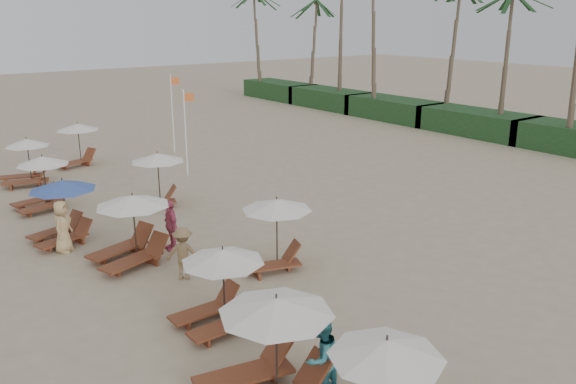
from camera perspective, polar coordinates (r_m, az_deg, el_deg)
ground at (r=16.58m, az=14.23°, el=-11.32°), size 160.00×160.00×0.00m
shrub_hedge at (r=41.59m, az=18.03°, el=6.49°), size 3.20×53.00×1.60m
lounger_station_1 at (r=12.36m, az=-2.19°, el=-15.42°), size 2.86×2.43×2.23m
lounger_station_2 at (r=15.06m, az=-6.99°, el=-9.29°), size 2.41×2.15×2.08m
lounger_station_3 at (r=19.42m, az=-15.49°, el=-3.64°), size 2.79×2.52×2.22m
lounger_station_4 at (r=21.92m, az=-21.49°, el=-1.58°), size 2.55×2.31×2.22m
lounger_station_5 at (r=25.97m, az=-23.17°, el=0.76°), size 2.47×2.11×2.21m
lounger_station_6 at (r=30.28m, az=-24.51°, el=2.50°), size 2.58×2.48×2.16m
inland_station_0 at (r=18.15m, az=-1.28°, el=-3.22°), size 2.60×2.24×2.22m
inland_station_1 at (r=24.82m, az=-12.82°, el=1.85°), size 2.62×2.24×2.22m
inland_station_2 at (r=32.94m, az=-20.06°, el=4.78°), size 2.72×2.24×2.22m
beachgoer_mid_a at (r=12.55m, az=3.25°, el=-15.86°), size 0.99×0.84×1.80m
beachgoer_mid_b at (r=17.91m, az=-10.23°, el=-5.92°), size 1.23×1.13×1.66m
beachgoer_far_a at (r=20.19m, az=-11.43°, el=-3.19°), size 0.54×1.07×1.76m
beachgoer_far_b at (r=21.00m, az=-21.23°, el=-3.16°), size 1.01×1.05×1.81m
flag_pole_near at (r=29.23m, az=-9.97°, el=6.17°), size 0.59×0.08×4.31m
flag_pole_far at (r=34.47m, az=-11.23°, el=7.91°), size 0.60×0.08×4.55m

